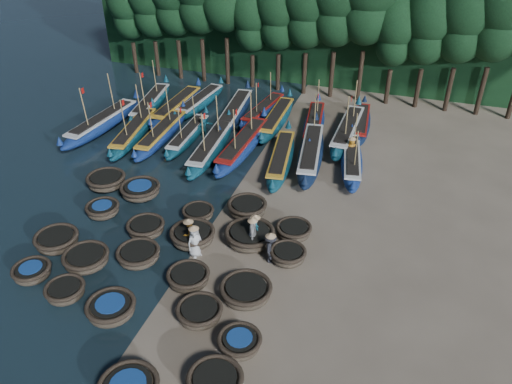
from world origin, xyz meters
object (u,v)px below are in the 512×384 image
(long_boat_7, at_px, (311,153))
(coracle_9, at_px, (240,342))
(long_boat_15, at_px, (314,124))
(fisherman_6, at_px, (351,148))
(coracle_13, at_px, (188,277))
(coracle_8, at_px, (200,312))
(coracle_24, at_px, (294,230))
(long_boat_6, at_px, (281,158))
(long_boat_16, at_px, (347,131))
(fisherman_5, at_px, (204,126))
(fisherman_4, at_px, (253,233))
(long_boat_13, at_px, (263,110))
(long_boat_11, at_px, (200,102))
(long_boat_1, at_px, (134,132))
(coracle_7, at_px, (111,308))
(coracle_16, at_px, (146,228))
(coracle_12, at_px, (139,255))
(fisherman_2, at_px, (189,232))
(fisherman_0, at_px, (195,241))
(coracle_11, at_px, (86,259))
(coracle_21, at_px, (140,190))
(coracle_19, at_px, (288,255))
(coracle_22, at_px, (198,213))
(long_boat_8, at_px, (352,160))
(coracle_4, at_px, (215,382))
(coracle_17, at_px, (193,236))
(long_boat_0, at_px, (103,123))
(coracle_5, at_px, (32,272))
(coracle_20, at_px, (106,181))
(long_boat_3, at_px, (188,135))
(fisherman_3, at_px, (271,248))
(coracle_18, at_px, (250,236))
(fisherman_1, at_px, (255,227))
(long_boat_12, at_px, (235,111))
(coracle_23, at_px, (247,208))
(long_boat_9, at_px, (151,103))
(coracle_15, at_px, (103,209))
(coracle_6, at_px, (65,291))
(long_boat_10, at_px, (177,106))
(long_boat_17, at_px, (361,123))

(long_boat_7, bearing_deg, coracle_9, -95.24)
(long_boat_15, height_order, fisherman_6, long_boat_15)
(coracle_13, bearing_deg, coracle_8, -52.90)
(coracle_24, bearing_deg, long_boat_6, 111.32)
(long_boat_16, height_order, fisherman_5, long_boat_16)
(coracle_9, relative_size, fisherman_4, 1.03)
(long_boat_13, bearing_deg, long_boat_11, -172.21)
(coracle_24, height_order, long_boat_1, long_boat_1)
(coracle_7, bearing_deg, coracle_16, 104.42)
(coracle_12, relative_size, long_boat_6, 0.26)
(fisherman_2, bearing_deg, fisherman_0, 63.36)
(coracle_9, height_order, long_boat_15, long_boat_15)
(coracle_11, relative_size, fisherman_2, 1.28)
(coracle_21, xyz_separation_m, fisherman_4, (7.69, -2.35, 0.47))
(coracle_19, distance_m, coracle_22, 5.88)
(coracle_19, distance_m, long_boat_8, 10.18)
(coracle_4, distance_m, coracle_19, 7.77)
(coracle_17, bearing_deg, coracle_4, -60.02)
(coracle_8, height_order, long_boat_0, long_boat_0)
(coracle_5, relative_size, coracle_20, 0.86)
(coracle_21, xyz_separation_m, coracle_24, (9.41, -0.85, -0.05))
(coracle_12, bearing_deg, fisherman_0, 28.68)
(coracle_13, bearing_deg, fisherman_2, 113.62)
(coracle_8, bearing_deg, fisherman_0, 116.82)
(coracle_5, xyz_separation_m, long_boat_11, (-0.68, 20.66, 0.14))
(long_boat_3, bearing_deg, fisherman_3, -50.87)
(coracle_17, relative_size, coracle_18, 0.90)
(fisherman_0, bearing_deg, coracle_13, -136.53)
(coracle_18, xyz_separation_m, fisherman_1, (0.19, 0.29, 0.40))
(long_boat_12, height_order, fisherman_1, fisherman_1)
(coracle_23, height_order, fisherman_2, fisherman_2)
(long_boat_1, bearing_deg, coracle_8, -60.65)
(coracle_8, distance_m, fisherman_1, 5.82)
(long_boat_3, bearing_deg, coracle_22, -64.17)
(coracle_23, bearing_deg, fisherman_2, -118.53)
(long_boat_13, height_order, long_boat_16, long_boat_16)
(long_boat_0, xyz_separation_m, long_boat_9, (1.53, 4.36, -0.04))
(long_boat_11, xyz_separation_m, long_boat_16, (12.04, -1.67, 0.08))
(coracle_13, bearing_deg, long_boat_15, 84.07)
(long_boat_15, relative_size, fisherman_6, 4.68)
(coracle_19, bearing_deg, fisherman_3, -161.74)
(coracle_24, bearing_deg, coracle_23, 159.85)
(long_boat_9, bearing_deg, coracle_11, -80.41)
(fisherman_1, distance_m, fisherman_5, 12.59)
(coracle_15, height_order, fisherman_6, fisherman_6)
(coracle_13, bearing_deg, long_boat_16, 75.73)
(long_boat_16, bearing_deg, coracle_6, -114.05)
(coracle_6, distance_m, long_boat_3, 15.62)
(coracle_4, height_order, coracle_5, coracle_4)
(long_boat_10, relative_size, long_boat_17, 1.17)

